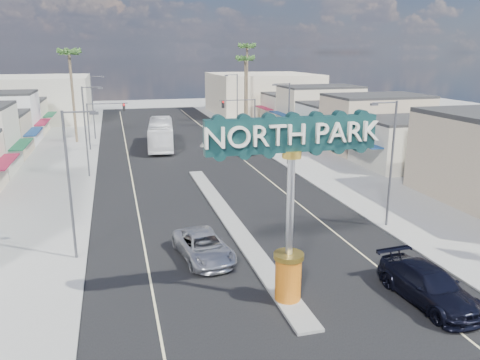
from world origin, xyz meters
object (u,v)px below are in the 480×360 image
traffic_signal_left (103,117)px  streetlight_l_far (94,104)px  palm_right_far (247,51)px  streetlight_r_mid (287,120)px  car_parked_right (243,146)px  traffic_signal_right (242,112)px  city_bus (161,134)px  streetlight_r_far (236,100)px  suv_left (203,246)px  suv_right (428,285)px  palm_right_mid (245,62)px  streetlight_l_near (72,179)px  gateway_sign (291,189)px  palm_left_far (69,57)px  streetlight_r_near (390,158)px  streetlight_l_mid (87,127)px

traffic_signal_left → streetlight_l_far: 8.14m
streetlight_l_far → palm_right_far: bearing=21.5°
streetlight_r_mid → car_parked_right: 9.05m
traffic_signal_right → city_bus: traffic_signal_right is taller
streetlight_r_far → suv_left: 46.15m
traffic_signal_right → streetlight_l_far: 21.20m
streetlight_r_far → suv_left: bearing=-107.2°
streetlight_r_mid → suv_right: streetlight_r_mid is taller
streetlight_l_far → palm_right_mid: (23.43, 4.00, 5.54)m
streetlight_l_near → car_parked_right: bearing=56.9°
streetlight_r_far → palm_right_far: size_ratio=0.64×
streetlight_l_near → streetlight_r_mid: size_ratio=1.00×
streetlight_r_far → suv_right: 52.13m
traffic_signal_left → gateway_sign: bearing=-77.7°
streetlight_l_near → palm_right_far: palm_right_far is taller
streetlight_l_near → car_parked_right: 33.03m
streetlight_l_far → palm_left_far: (-2.57, -2.00, 6.43)m
suv_left → streetlight_r_near: bearing=0.1°
traffic_signal_left → streetlight_r_near: size_ratio=0.67×
streetlight_r_mid → suv_right: (-3.64, -29.83, -4.18)m
suv_left → car_parked_right: (10.60, 29.34, 0.06)m
city_bus → suv_left: bearing=-85.6°
streetlight_l_near → suv_left: streetlight_l_near is taller
streetlight_r_near → palm_right_far: (4.57, 52.00, 7.32)m
streetlight_r_mid → streetlight_r_far: 22.00m
traffic_signal_left → traffic_signal_right: 18.37m
gateway_sign → streetlight_l_mid: 29.91m
gateway_sign → car_parked_right: size_ratio=1.77×
gateway_sign → suv_right: bearing=-14.9°
streetlight_r_mid → palm_left_far: palm_left_far is taller
car_parked_right → palm_right_mid: bearing=72.9°
streetlight_r_mid → palm_right_mid: bearing=84.4°
streetlight_l_far → suv_right: streetlight_l_far is taller
streetlight_l_near → streetlight_r_far: bearing=63.6°
gateway_sign → palm_right_mid: 55.76m
streetlight_l_near → traffic_signal_left: bearing=87.9°
gateway_sign → streetlight_r_near: bearing=37.6°
traffic_signal_left → streetlight_r_far: (19.62, 8.01, 0.79)m
traffic_signal_right → streetlight_l_far: streetlight_l_far is taller
traffic_signal_left → streetlight_l_near: 34.03m
streetlight_l_far → palm_right_far: (25.43, 10.00, 7.32)m
city_bus → palm_right_far: bearing=53.4°
traffic_signal_right → streetlight_l_near: 39.26m
streetlight_l_mid → streetlight_r_near: same height
traffic_signal_left → city_bus: (7.18, -0.35, -2.48)m
gateway_sign → streetlight_l_near: 13.19m
gateway_sign → car_parked_right: bearing=78.1°
streetlight_l_far → palm_left_far: bearing=-142.1°
traffic_signal_right → streetlight_r_far: size_ratio=0.67×
traffic_signal_right → streetlight_r_mid: (1.25, -13.99, 0.79)m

